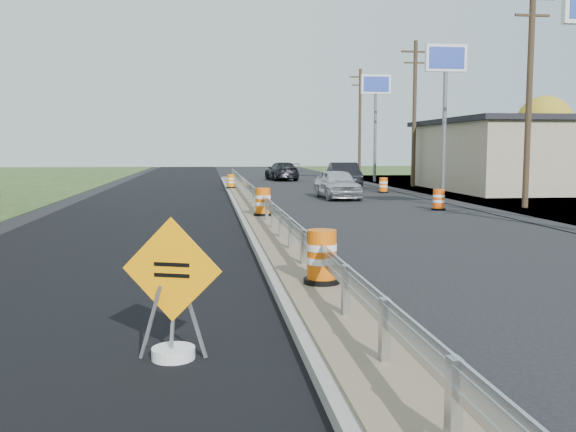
{
  "coord_description": "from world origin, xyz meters",
  "views": [
    {
      "loc": [
        -1.92,
        -16.69,
        2.58
      ],
      "look_at": [
        -0.19,
        -3.02,
        1.1
      ],
      "focal_mm": 40.0,
      "sensor_mm": 36.0,
      "label": 1
    }
  ],
  "objects": [
    {
      "name": "ground",
      "position": [
        0.0,
        0.0,
        0.0
      ],
      "size": [
        140.0,
        140.0,
        0.0
      ],
      "primitive_type": "plane",
      "color": "black",
      "rests_on": "ground"
    },
    {
      "name": "milled_overlay",
      "position": [
        -4.4,
        10.0,
        0.01
      ],
      "size": [
        7.2,
        120.0,
        0.01
      ],
      "primitive_type": "cube",
      "color": "black",
      "rests_on": "ground"
    },
    {
      "name": "median",
      "position": [
        0.0,
        8.0,
        0.11
      ],
      "size": [
        1.6,
        55.0,
        0.23
      ],
      "color": "gray",
      "rests_on": "ground"
    },
    {
      "name": "guardrail",
      "position": [
        0.0,
        9.0,
        0.73
      ],
      "size": [
        0.1,
        46.15,
        0.72
      ],
      "color": "silver",
      "rests_on": "median"
    },
    {
      "name": "pylon_sign_mid",
      "position": [
        10.5,
        16.0,
        6.48
      ],
      "size": [
        2.2,
        0.3,
        7.9
      ],
      "color": "slate",
      "rests_on": "ground"
    },
    {
      "name": "pylon_sign_north",
      "position": [
        10.5,
        30.0,
        6.48
      ],
      "size": [
        2.2,
        0.3,
        7.9
      ],
      "color": "slate",
      "rests_on": "ground"
    },
    {
      "name": "utility_pole_smid",
      "position": [
        11.5,
        9.0,
        4.93
      ],
      "size": [
        1.9,
        0.26,
        9.4
      ],
      "color": "#473523",
      "rests_on": "ground"
    },
    {
      "name": "utility_pole_nmid",
      "position": [
        11.5,
        24.0,
        4.93
      ],
      "size": [
        1.9,
        0.26,
        9.4
      ],
      "color": "#473523",
      "rests_on": "ground"
    },
    {
      "name": "utility_pole_north",
      "position": [
        11.5,
        39.0,
        4.93
      ],
      "size": [
        1.9,
        0.26,
        9.4
      ],
      "color": "#473523",
      "rests_on": "ground"
    },
    {
      "name": "tree_far_yellow",
      "position": [
        26.0,
        34.0,
        4.54
      ],
      "size": [
        4.62,
        4.62,
        6.86
      ],
      "color": "#473523",
      "rests_on": "ground"
    },
    {
      "name": "caution_sign",
      "position": [
        -2.35,
        -8.99,
        0.44
      ],
      "size": [
        1.2,
        0.53,
        1.75
      ],
      "rotation": [
        0.0,
        0.0,
        -0.35
      ],
      "color": "white",
      "rests_on": "ground"
    },
    {
      "name": "barrel_median_near",
      "position": [
        0.03,
        -5.91,
        0.68
      ],
      "size": [
        0.63,
        0.63,
        0.93
      ],
      "color": "black",
      "rests_on": "median"
    },
    {
      "name": "barrel_median_mid",
      "position": [
        -0.01,
        5.29,
        0.69
      ],
      "size": [
        0.65,
        0.65,
        0.95
      ],
      "color": "black",
      "rests_on": "median"
    },
    {
      "name": "barrel_median_far",
      "position": [
        -0.55,
        20.66,
        0.61
      ],
      "size": [
        0.54,
        0.54,
        0.79
      ],
      "color": "black",
      "rests_on": "median"
    },
    {
      "name": "barrel_shoulder_near",
      "position": [
        7.56,
        8.67,
        0.41
      ],
      "size": [
        0.59,
        0.59,
        0.86
      ],
      "color": "black",
      "rests_on": "ground"
    },
    {
      "name": "barrel_shoulder_mid",
      "position": [
        8.07,
        18.88,
        0.41
      ],
      "size": [
        0.59,
        0.59,
        0.86
      ],
      "color": "black",
      "rests_on": "ground"
    },
    {
      "name": "car_silver",
      "position": [
        4.62,
        15.08,
        0.74
      ],
      "size": [
        1.93,
        4.43,
        1.49
      ],
      "primitive_type": "imported",
      "rotation": [
        0.0,
        0.0,
        0.04
      ],
      "color": "silver",
      "rests_on": "ground"
    },
    {
      "name": "car_dark_mid",
      "position": [
        6.78,
        23.48,
        0.81
      ],
      "size": [
        2.07,
        5.01,
        1.61
      ],
      "primitive_type": "imported",
      "rotation": [
        0.0,
        0.0,
        -0.08
      ],
      "color": "black",
      "rests_on": "ground"
    },
    {
      "name": "car_dark_far",
      "position": [
        3.94,
        33.54,
        0.71
      ],
      "size": [
        2.47,
        5.08,
        1.42
      ],
      "primitive_type": "imported",
      "rotation": [
        0.0,
        0.0,
        3.24
      ],
      "color": "black",
      "rests_on": "ground"
    }
  ]
}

